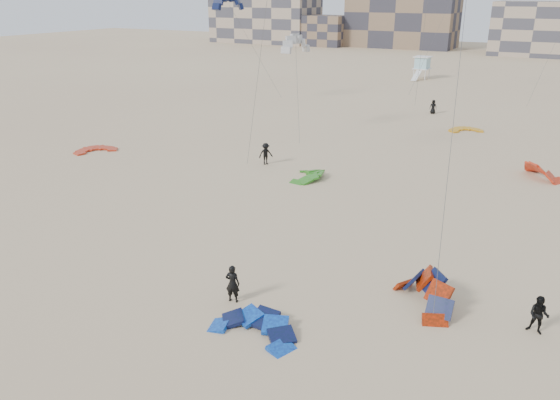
% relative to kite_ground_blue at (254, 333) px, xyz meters
% --- Properties ---
extents(ground, '(320.00, 320.00, 0.00)m').
position_rel_kite_ground_blue_xyz_m(ground, '(-3.20, -0.79, 0.00)').
color(ground, '#CEB68A').
rests_on(ground, ground).
extents(kite_ground_blue, '(4.01, 4.23, 2.03)m').
position_rel_kite_ground_blue_xyz_m(kite_ground_blue, '(0.00, 0.00, 0.00)').
color(kite_ground_blue, blue).
rests_on(kite_ground_blue, ground).
extents(kite_ground_orange, '(5.47, 5.48, 3.86)m').
position_rel_kite_ground_blue_xyz_m(kite_ground_orange, '(5.92, 5.80, 0.00)').
color(kite_ground_orange, red).
rests_on(kite_ground_orange, ground).
extents(kite_ground_red, '(4.97, 4.91, 0.62)m').
position_rel_kite_ground_blue_xyz_m(kite_ground_red, '(-28.15, 18.05, 0.00)').
color(kite_ground_red, red).
rests_on(kite_ground_red, ground).
extents(kite_ground_green, '(4.72, 4.52, 2.04)m').
position_rel_kite_ground_blue_xyz_m(kite_ground_green, '(-7.32, 20.43, 0.00)').
color(kite_ground_green, '#299521').
rests_on(kite_ground_green, ground).
extents(kite_ground_red_far, '(5.16, 5.14, 3.63)m').
position_rel_kite_ground_blue_xyz_m(kite_ground_red_far, '(9.42, 29.41, 0.00)').
color(kite_ground_red_far, red).
rests_on(kite_ground_red_far, ground).
extents(kite_ground_yellow, '(4.62, 4.67, 0.58)m').
position_rel_kite_ground_blue_xyz_m(kite_ground_yellow, '(0.95, 42.77, 0.00)').
color(kite_ground_yellow, '#FEA90E').
rests_on(kite_ground_yellow, ground).
extents(kitesurfer_main, '(0.79, 0.61, 1.93)m').
position_rel_kite_ground_blue_xyz_m(kitesurfer_main, '(-2.25, 1.77, 0.96)').
color(kitesurfer_main, black).
rests_on(kitesurfer_main, ground).
extents(kitesurfer_b, '(0.96, 0.81, 1.78)m').
position_rel_kite_ground_blue_xyz_m(kitesurfer_b, '(10.89, 5.87, 0.89)').
color(kitesurfer_b, black).
rests_on(kitesurfer_b, ground).
extents(kitesurfer_c, '(1.35, 1.37, 1.89)m').
position_rel_kite_ground_blue_xyz_m(kitesurfer_c, '(-11.98, 22.02, 0.95)').
color(kitesurfer_c, black).
rests_on(kitesurfer_c, ground).
extents(kitesurfer_e, '(0.94, 0.72, 1.70)m').
position_rel_kite_ground_blue_xyz_m(kitesurfer_e, '(-4.34, 50.05, 0.85)').
color(kitesurfer_e, black).
rests_on(kitesurfer_e, ground).
extents(kite_fly_grey, '(5.86, 8.63, 9.17)m').
position_rel_kite_ground_blue_xyz_m(kite_fly_grey, '(-14.70, 33.00, 9.01)').
color(kite_fly_grey, silver).
rests_on(kite_fly_grey, ground).
extents(kite_fly_navy, '(8.28, 6.19, 13.28)m').
position_rel_kite_ground_blue_xyz_m(kite_fly_navy, '(-28.89, 42.56, 12.72)').
color(kite_fly_navy, '#0F1147').
rests_on(kite_fly_navy, ground).
extents(lifeguard_tower_far, '(2.89, 5.27, 3.77)m').
position_rel_kite_ground_blue_xyz_m(lifeguard_tower_far, '(-13.12, 78.05, 1.87)').
color(lifeguard_tower_far, white).
rests_on(lifeguard_tower_far, ground).
extents(condo_west_a, '(30.00, 15.00, 14.00)m').
position_rel_kite_ground_blue_xyz_m(condo_west_a, '(-73.20, 129.21, 7.00)').
color(condo_west_a, tan).
rests_on(condo_west_a, ground).
extents(condo_west_b, '(28.00, 14.00, 18.00)m').
position_rel_kite_ground_blue_xyz_m(condo_west_b, '(-33.20, 133.21, 9.00)').
color(condo_west_b, '#80664D').
rests_on(condo_west_b, ground).
extents(condo_fill_left, '(12.00, 10.00, 8.00)m').
position_rel_kite_ground_blue_xyz_m(condo_fill_left, '(-53.20, 127.21, 4.00)').
color(condo_fill_left, '#80664D').
rests_on(condo_fill_left, ground).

